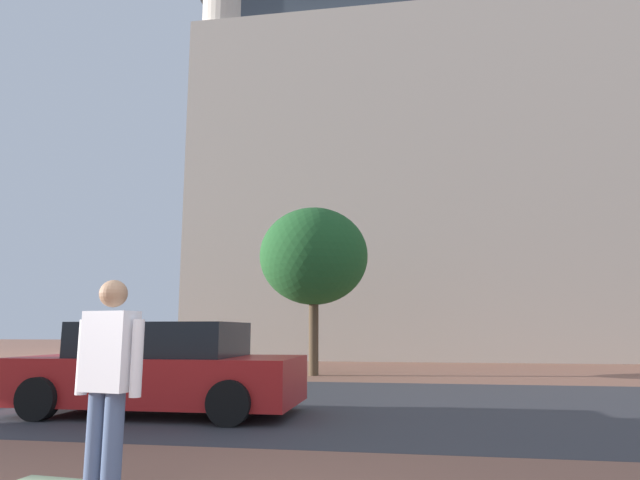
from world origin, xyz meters
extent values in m
plane|color=#93604C|center=(0.00, 10.00, 0.00)|extent=(120.00, 120.00, 0.00)
cube|color=#38383D|center=(0.00, 7.66, 0.00)|extent=(120.00, 8.07, 0.00)
cube|color=beige|center=(2.77, 26.82, 8.29)|extent=(22.72, 11.72, 16.58)
cube|color=#38424C|center=(2.77, 26.82, 17.78)|extent=(20.90, 10.78, 2.40)
cube|color=beige|center=(-0.61, 26.82, 13.64)|extent=(5.47, 5.47, 27.29)
cylinder|color=beige|center=(-7.09, 22.46, 9.29)|extent=(2.80, 2.80, 18.59)
cylinder|color=slate|center=(-0.47, 1.38, 0.45)|extent=(0.15, 0.15, 0.82)
cylinder|color=slate|center=(-0.63, 1.41, 0.45)|extent=(0.15, 0.15, 0.82)
cube|color=white|center=(-0.55, 1.39, 1.17)|extent=(0.43, 0.29, 0.62)
cylinder|color=white|center=(-0.29, 1.35, 1.12)|extent=(0.09, 0.09, 0.59)
cylinder|color=white|center=(-0.81, 1.44, 1.12)|extent=(0.09, 0.09, 0.59)
cube|color=black|center=(-0.53, 1.49, 1.19)|extent=(0.30, 0.19, 0.40)
sphere|color=#9E7556|center=(-0.55, 1.39, 1.62)|extent=(0.22, 0.22, 0.22)
cube|color=red|center=(-2.23, 5.88, 0.54)|extent=(4.51, 1.87, 0.73)
cube|color=black|center=(-2.23, 5.88, 1.18)|extent=(2.52, 1.65, 0.55)
cylinder|color=black|center=(-3.72, 4.95, 0.32)|extent=(0.64, 0.22, 0.64)
cylinder|color=black|center=(-3.72, 6.82, 0.32)|extent=(0.64, 0.22, 0.64)
cylinder|color=black|center=(-0.74, 4.95, 0.32)|extent=(0.64, 0.22, 0.64)
cylinder|color=black|center=(-0.74, 6.82, 0.32)|extent=(0.64, 0.22, 0.64)
cylinder|color=brown|center=(-1.05, 13.68, 1.13)|extent=(0.29, 0.29, 2.25)
ellipsoid|color=#235B28|center=(-1.05, 13.68, 3.58)|extent=(3.32, 3.32, 2.99)
camera|label=1|loc=(1.78, -2.65, 1.33)|focal=30.48mm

